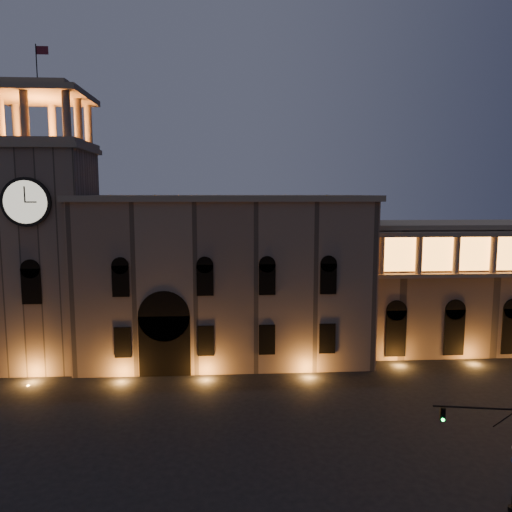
{
  "coord_description": "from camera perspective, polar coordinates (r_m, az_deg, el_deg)",
  "views": [
    {
      "loc": [
        -2.14,
        -31.5,
        17.83
      ],
      "look_at": [
        0.92,
        16.0,
        11.8
      ],
      "focal_mm": 35.0,
      "sensor_mm": 36.0,
      "label": 1
    }
  ],
  "objects": [
    {
      "name": "ground",
      "position": [
        36.26,
        0.19,
        -22.24
      ],
      "size": [
        160.0,
        160.0,
        0.0
      ],
      "primitive_type": "plane",
      "color": "black",
      "rests_on": "ground"
    },
    {
      "name": "government_building",
      "position": [
        54.2,
        -3.57,
        -2.42
      ],
      "size": [
        30.8,
        12.8,
        17.6
      ],
      "color": "#7B6351",
      "rests_on": "ground"
    },
    {
      "name": "clock_tower",
      "position": [
        55.86,
        -22.86,
        1.17
      ],
      "size": [
        9.8,
        9.8,
        32.4
      ],
      "color": "#7B6351",
      "rests_on": "ground"
    },
    {
      "name": "traffic_light",
      "position": [
        32.8,
        26.22,
        -19.43
      ],
      "size": [
        4.82,
        1.12,
        6.7
      ],
      "rotation": [
        0.0,
        0.0,
        -0.17
      ],
      "color": "black",
      "rests_on": "ground"
    }
  ]
}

